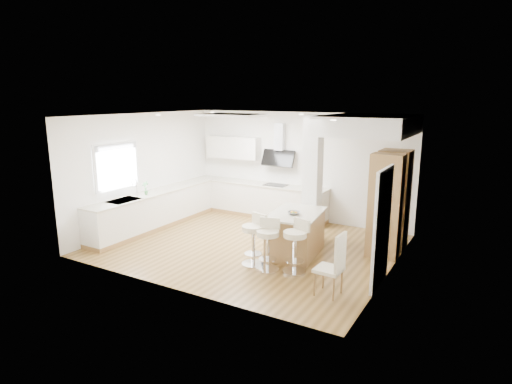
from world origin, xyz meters
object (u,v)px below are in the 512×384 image
Objects in this scene: bar_stool_a at (254,237)px; dining_chair at (334,263)px; bar_stool_c at (296,243)px; peninsula at (296,233)px; bar_stool_b at (268,242)px.

dining_chair is (1.80, -0.50, 0.01)m from bar_stool_a.
bar_stool_c is 0.93× the size of dining_chair.
bar_stool_a is 0.93× the size of dining_chair.
dining_chair reaches higher than bar_stool_a.
bar_stool_a is 0.85m from bar_stool_c.
dining_chair is (0.95, -0.58, 0.01)m from bar_stool_c.
bar_stool_c reaches higher than peninsula.
bar_stool_b is at bearing -102.37° from peninsula.
peninsula is 1.45× the size of dining_chair.
bar_stool_a is 1.02× the size of bar_stool_b.
dining_chair is at bearing 2.74° from bar_stool_a.
peninsula is at bearing 136.06° from dining_chair.
bar_stool_a is 0.36m from bar_stool_b.
bar_stool_b is 0.52m from bar_stool_c.
bar_stool_a is 1.87m from dining_chair.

